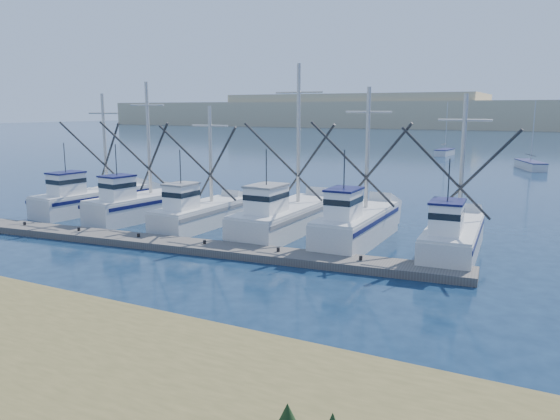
% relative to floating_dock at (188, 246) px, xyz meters
% --- Properties ---
extents(ground, '(500.00, 500.00, 0.00)m').
position_rel_floating_dock_xyz_m(ground, '(8.06, -5.86, -0.19)').
color(ground, '#0B1D33').
rests_on(ground, ground).
extents(floating_dock, '(28.04, 4.56, 0.37)m').
position_rel_floating_dock_xyz_m(floating_dock, '(0.00, 0.00, 0.00)').
color(floating_dock, '#57534E').
rests_on(floating_dock, ground).
extents(dune_ridge, '(360.00, 60.00, 10.00)m').
position_rel_floating_dock_xyz_m(dune_ridge, '(8.06, 204.14, 4.81)').
color(dune_ridge, tan).
rests_on(dune_ridge, ground).
extents(trawler_fleet, '(27.52, 9.32, 9.64)m').
position_rel_floating_dock_xyz_m(trawler_fleet, '(0.17, 5.01, 0.77)').
color(trawler_fleet, silver).
rests_on(trawler_fleet, ground).
extents(sailboat_near, '(4.02, 6.79, 8.10)m').
position_rel_floating_dock_xyz_m(sailboat_near, '(13.14, 49.38, 0.30)').
color(sailboat_near, silver).
rests_on(sailboat_near, ground).
extents(sailboat_far, '(2.18, 5.55, 8.10)m').
position_rel_floating_dock_xyz_m(sailboat_far, '(0.16, 64.88, 0.31)').
color(sailboat_far, silver).
rests_on(sailboat_far, ground).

